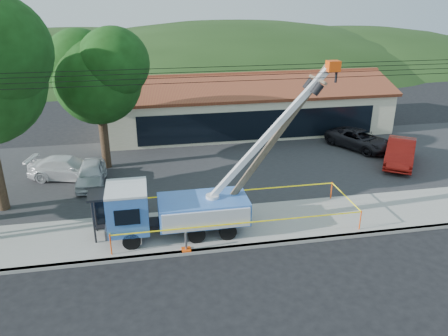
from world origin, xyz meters
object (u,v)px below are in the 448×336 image
utility_truck (175,207)px  car_red (398,165)px  leaning_pole (273,141)px  bus_shelter (115,202)px  car_white (69,180)px  car_dark (358,149)px  car_silver (93,186)px

utility_truck → car_red: 16.56m
leaning_pole → bus_shelter: bearing=177.6°
car_white → car_dark: bearing=-71.6°
car_red → car_dark: size_ratio=1.00×
car_red → car_dark: car_red is taller
utility_truck → car_dark: (14.04, 9.60, -1.54)m
leaning_pole → car_white: (-10.54, 7.56, -4.37)m
utility_truck → leaning_pole: size_ratio=1.34×
car_silver → car_red: bearing=-0.5°
utility_truck → car_red: (15.25, 6.25, -1.54)m
car_white → car_dark: car_dark is taller
utility_truck → car_white: (-5.92, 7.82, -1.54)m
leaning_pole → car_red: leaning_pole is taller
car_dark → bus_shelter: bearing=179.9°
leaning_pole → car_dark: (9.41, 9.35, -4.37)m
leaning_pole → car_red: size_ratio=1.59×
utility_truck → bus_shelter: bearing=168.3°
car_dark → leaning_pole: bearing=-163.6°
car_red → car_dark: bearing=144.0°
car_red → leaning_pole: bearing=-116.4°
leaning_pole → car_dark: size_ratio=1.59×
leaning_pole → car_white: 13.69m
car_silver → car_dark: bearing=9.7°
utility_truck → car_dark: size_ratio=2.13×
utility_truck → car_red: size_ratio=2.13×
leaning_pole → car_white: leaning_pole is taller
utility_truck → bus_shelter: (-2.71, 0.56, 0.23)m
leaning_pole → bus_shelter: size_ratio=3.33×
leaning_pole → car_silver: leaning_pole is taller
bus_shelter → car_white: bus_shelter is taller
leaning_pole → car_silver: bearing=144.8°
utility_truck → car_silver: bearing=123.7°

